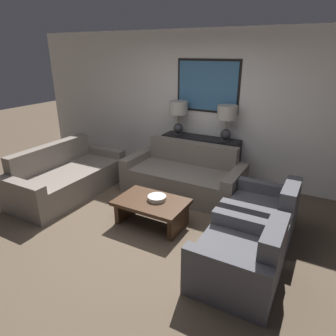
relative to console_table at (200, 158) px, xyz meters
The scene contains 11 objects.
ground_plane 2.18m from the console_table, 90.00° to the right, with size 20.00×20.00×0.00m, color brown.
back_wall 0.96m from the console_table, 90.00° to the left, with size 7.86×0.12×2.65m.
console_table is the anchor object (origin of this frame).
table_lamp_left 0.95m from the console_table, behind, with size 0.34×0.34×0.62m.
table_lamp_right 0.95m from the console_table, ahead, with size 0.34×0.34×0.62m.
couch_by_back_wall 0.69m from the console_table, 90.00° to the right, with size 1.98×0.92×0.82m.
couch_by_side 2.40m from the console_table, 136.00° to the right, with size 0.92×1.98×0.82m.
coffee_table 1.82m from the console_table, 88.27° to the right, with size 0.98×0.64×0.36m.
decorative_bowl 1.76m from the console_table, 86.42° to the right, with size 0.26×0.26×0.06m.
armchair_near_back_wall 1.95m from the console_table, 41.43° to the right, with size 0.84×0.92×0.76m.
armchair_near_camera 2.77m from the console_table, 58.10° to the right, with size 0.84×0.92×0.76m.
Camera 1 is at (2.03, -2.78, 2.29)m, focal length 32.00 mm.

